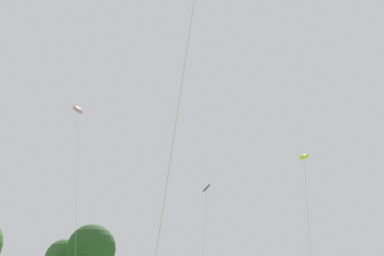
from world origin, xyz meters
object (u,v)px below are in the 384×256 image
Objects in this scene: small_kite_tiny_distant at (78,111)px; tree_pine_center at (91,249)px; small_kite_stunt_black at (206,197)px; tree_oak_left at (94,252)px; small_kite_box_yellow at (304,158)px.

small_kite_tiny_distant is 34.07m from tree_pine_center.
small_kite_tiny_distant is 1.58× the size of small_kite_stunt_black.
tree_oak_left is at bearing -56.25° from small_kite_stunt_black.
tree_oak_left is at bearing 63.39° from tree_pine_center.
small_kite_tiny_distant is 40.90m from tree_oak_left.
small_kite_box_yellow is 1.13× the size of small_kite_stunt_black.
small_kite_stunt_black is 34.30m from tree_pine_center.
small_kite_tiny_distant reaches higher than tree_oak_left.
small_kite_box_yellow is at bearing 92.52° from small_kite_tiny_distant.
small_kite_stunt_black is 41.01m from tree_oak_left.
tree_pine_center is at bearing -162.66° from small_kite_tiny_distant.
small_kite_box_yellow reaches higher than small_kite_stunt_black.
small_kite_box_yellow is at bearing 162.92° from small_kite_stunt_black.
small_kite_tiny_distant is at bearing 74.48° from small_kite_box_yellow.
tree_pine_center is 1.05× the size of tree_oak_left.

